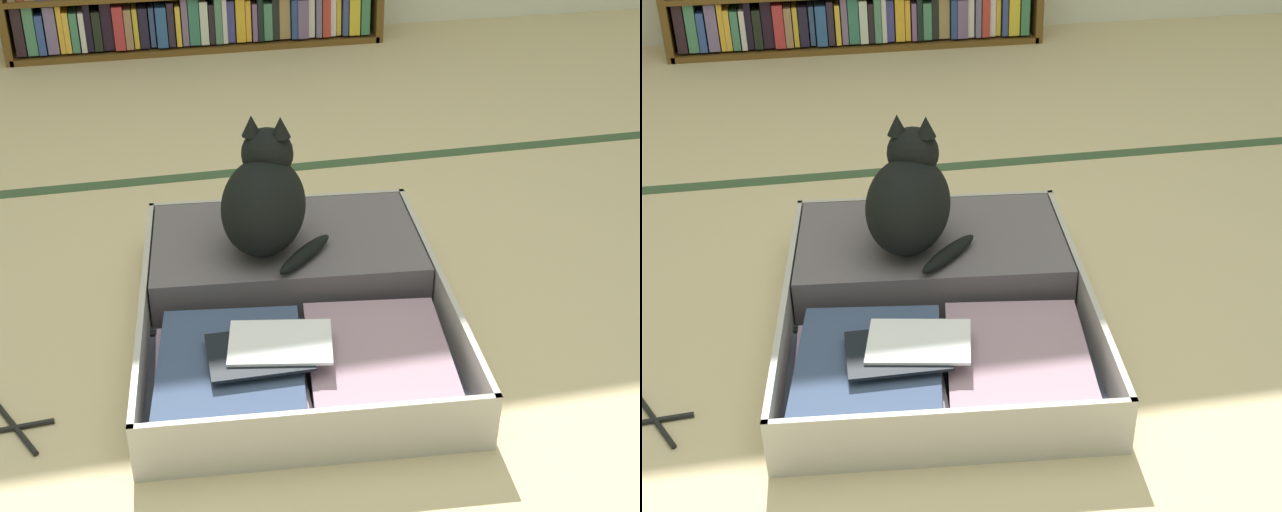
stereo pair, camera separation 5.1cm
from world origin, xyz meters
TOP-DOWN VIEW (x-y plane):
  - ground_plane at (0.00, 0.00)m, footprint 10.00×10.00m
  - tatami_border at (0.00, 0.99)m, footprint 4.80×0.05m
  - open_suitcase at (-0.04, 0.24)m, footprint 0.69×0.85m
  - black_cat at (-0.07, 0.36)m, footprint 0.27×0.30m

SIDE VIEW (x-z plane):
  - ground_plane at x=0.00m, z-range 0.00..0.00m
  - tatami_border at x=0.00m, z-range 0.00..0.00m
  - open_suitcase at x=-0.04m, z-range -0.01..0.11m
  - black_cat at x=-0.07m, z-range 0.09..0.37m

